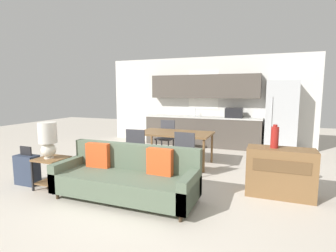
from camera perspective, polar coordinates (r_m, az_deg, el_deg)
The scene contains 14 objects.
ground_plane at distance 4.27m, azimuth -7.05°, elevation -15.32°, with size 20.00×20.00×0.00m, color beige.
wall_back at distance 8.31m, azimuth 8.05°, elevation 5.42°, with size 6.40×0.07×2.70m.
kitchen_counter at distance 8.05m, azimuth 7.61°, elevation 1.71°, with size 3.50×0.65×2.15m.
refrigerator at distance 7.74m, azimuth 23.35°, elevation 1.89°, with size 0.80×0.70×1.95m.
dining_table at distance 5.96m, azimuth 1.51°, elevation -1.92°, with size 1.66×0.94×0.73m.
couch at distance 4.18m, azimuth -8.90°, elevation -11.10°, with size 2.21×0.80×0.82m.
side_table at distance 4.94m, azimuth -23.91°, elevation -8.32°, with size 0.47×0.47×0.53m.
table_lamp at distance 4.83m, azimuth -24.69°, elevation -2.47°, with size 0.30×0.30×0.61m.
credenza at distance 4.55m, azimuth 23.21°, elevation -9.27°, with size 1.01×0.44×0.77m.
vase at distance 4.43m, azimuth 22.21°, elevation -2.24°, with size 0.12×0.12×0.37m.
dining_chair_near_right at distance 5.08m, azimuth 4.06°, elevation -5.69°, with size 0.44×0.44×0.89m.
dining_chair_far_left at distance 6.91m, azimuth -0.44°, elevation -2.12°, with size 0.43×0.43×0.89m.
dining_chair_near_left at distance 5.47m, azimuth -6.59°, elevation -4.76°, with size 0.45×0.45×0.89m.
suitcase at distance 5.36m, azimuth -28.32°, elevation -8.32°, with size 0.42×0.22×0.69m.
Camera 1 is at (1.88, -3.46, 1.66)m, focal length 28.00 mm.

